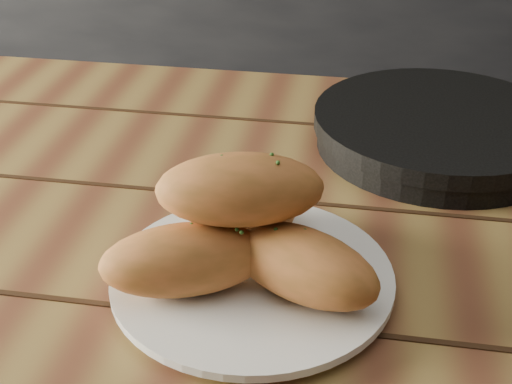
{
  "coord_description": "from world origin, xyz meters",
  "views": [
    {
      "loc": [
        0.1,
        -0.36,
        1.16
      ],
      "look_at": [
        0.01,
        0.16,
        0.84
      ],
      "focal_mm": 50.0,
      "sensor_mm": 36.0,
      "label": 1
    }
  ],
  "objects_px": {
    "bread_rolls": "(246,231)",
    "plate": "(252,279)",
    "table": "(412,341)",
    "skillet": "(441,130)"
  },
  "relations": [
    {
      "from": "skillet",
      "to": "table",
      "type": "bearing_deg",
      "value": -95.87
    },
    {
      "from": "table",
      "to": "plate",
      "type": "height_order",
      "value": "plate"
    },
    {
      "from": "table",
      "to": "skillet",
      "type": "distance_m",
      "value": 0.29
    },
    {
      "from": "table",
      "to": "plate",
      "type": "bearing_deg",
      "value": -160.48
    },
    {
      "from": "plate",
      "to": "skillet",
      "type": "bearing_deg",
      "value": 60.23
    },
    {
      "from": "table",
      "to": "plate",
      "type": "distance_m",
      "value": 0.19
    },
    {
      "from": "plate",
      "to": "table",
      "type": "bearing_deg",
      "value": 19.52
    },
    {
      "from": "plate",
      "to": "bread_rolls",
      "type": "bearing_deg",
      "value": -149.04
    },
    {
      "from": "bread_rolls",
      "to": "plate",
      "type": "bearing_deg",
      "value": 30.96
    },
    {
      "from": "plate",
      "to": "bread_rolls",
      "type": "relative_size",
      "value": 0.99
    }
  ]
}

